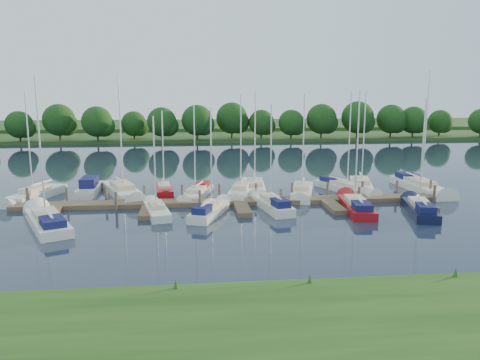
{
  "coord_description": "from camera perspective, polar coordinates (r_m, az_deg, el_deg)",
  "views": [
    {
      "loc": [
        -4.2,
        -33.4,
        10.03
      ],
      "look_at": [
        0.08,
        8.0,
        2.2
      ],
      "focal_mm": 35.0,
      "sensor_mm": 36.0,
      "label": 1
    }
  ],
  "objects": [
    {
      "name": "sailboat_n_6",
      "position": [
        48.33,
        1.79,
        -1.0
      ],
      "size": [
        2.65,
        8.5,
        10.71
      ],
      "rotation": [
        0.0,
        0.0,
        3.05
      ],
      "color": "silver",
      "rests_on": "ground"
    },
    {
      "name": "sailboat_n_7",
      "position": [
        46.74,
        7.6,
        -1.49
      ],
      "size": [
        3.79,
        8.14,
        10.32
      ],
      "rotation": [
        0.0,
        0.0,
        2.85
      ],
      "color": "silver",
      "rests_on": "ground"
    },
    {
      "name": "sailboat_n_5",
      "position": [
        46.24,
        0.14,
        -1.52
      ],
      "size": [
        3.44,
        8.06,
        10.3
      ],
      "rotation": [
        0.0,
        0.0,
        2.9
      ],
      "color": "silver",
      "rests_on": "ground"
    },
    {
      "name": "sailboat_n_8",
      "position": [
        49.18,
        12.63,
        -1.0
      ],
      "size": [
        4.51,
        8.2,
        10.51
      ],
      "rotation": [
        0.0,
        0.0,
        3.53
      ],
      "color": "silver",
      "rests_on": "ground"
    },
    {
      "name": "distant_hill",
      "position": [
        133.79,
        -4.11,
        6.63
      ],
      "size": [
        220.0,
        40.0,
        1.4
      ],
      "primitive_type": "cube",
      "color": "#375525",
      "rests_on": "ground"
    },
    {
      "name": "sailboat_n_3",
      "position": [
        47.81,
        -9.24,
        -1.27
      ],
      "size": [
        2.18,
        6.75,
        8.59
      ],
      "rotation": [
        0.0,
        0.0,
        3.25
      ],
      "color": "maroon",
      "rests_on": "ground"
    },
    {
      "name": "motorboat",
      "position": [
        49.41,
        -17.92,
        -1.12
      ],
      "size": [
        2.0,
        6.39,
        2.02
      ],
      "rotation": [
        0.0,
        0.0,
        3.17
      ],
      "color": "silver",
      "rests_on": "ground"
    },
    {
      "name": "treeline",
      "position": [
        96.35,
        -1.84,
        7.1
      ],
      "size": [
        147.64,
        9.55,
        8.15
      ],
      "color": "#38281C",
      "rests_on": "ground"
    },
    {
      "name": "sailboat_s_1",
      "position": [
        39.71,
        -10.13,
        -3.74
      ],
      "size": [
        2.69,
        6.63,
        8.49
      ],
      "rotation": [
        0.0,
        0.0,
        0.21
      ],
      "color": "silver",
      "rests_on": "ground"
    },
    {
      "name": "sailboat_s_3",
      "position": [
        40.76,
        3.93,
        -3.12
      ],
      "size": [
        2.86,
        7.36,
        9.51
      ],
      "rotation": [
        0.0,
        0.0,
        0.19
      ],
      "color": "silver",
      "rests_on": "ground"
    },
    {
      "name": "sailboat_s_0",
      "position": [
        38.67,
        -22.48,
        -4.72
      ],
      "size": [
        5.51,
        9.16,
        11.84
      ],
      "rotation": [
        0.0,
        0.0,
        0.44
      ],
      "color": "silver",
      "rests_on": "ground"
    },
    {
      "name": "sailboat_n_9",
      "position": [
        50.55,
        14.56,
        -0.81
      ],
      "size": [
        3.82,
        8.32,
        10.67
      ],
      "rotation": [
        0.0,
        0.0,
        2.86
      ],
      "color": "silver",
      "rests_on": "ground"
    },
    {
      "name": "mooring_pilings",
      "position": [
        43.08,
        -0.16,
        -1.99
      ],
      "size": [
        38.24,
        2.84,
        2.0
      ],
      "color": "#473D33",
      "rests_on": "ground"
    },
    {
      "name": "dock",
      "position": [
        42.08,
        -0.01,
        -2.85
      ],
      "size": [
        40.0,
        6.0,
        0.4
      ],
      "color": "#4A3D2A",
      "rests_on": "ground"
    },
    {
      "name": "sailboat_n_10",
      "position": [
        52.14,
        21.02,
        -0.78
      ],
      "size": [
        2.55,
        9.94,
        12.57
      ],
      "rotation": [
        0.0,
        0.0,
        3.16
      ],
      "color": "silver",
      "rests_on": "ground"
    },
    {
      "name": "sailboat_s_4",
      "position": [
        41.6,
        13.92,
        -3.16
      ],
      "size": [
        2.9,
        8.41,
        10.59
      ],
      "rotation": [
        0.0,
        0.0,
        -0.13
      ],
      "color": "maroon",
      "rests_on": "ground"
    },
    {
      "name": "near_bank",
      "position": [
        20.39,
        7.08,
        -18.09
      ],
      "size": [
        90.0,
        10.0,
        0.5
      ],
      "primitive_type": "cube",
      "color": "#1E4212",
      "rests_on": "ground"
    },
    {
      "name": "sailboat_n_0",
      "position": [
        48.69,
        -23.69,
        -1.8
      ],
      "size": [
        4.09,
        8.15,
        10.55
      ],
      "rotation": [
        0.0,
        0.0,
        2.81
      ],
      "color": "silver",
      "rests_on": "ground"
    },
    {
      "name": "far_shore",
      "position": [
        108.91,
        -3.68,
        5.51
      ],
      "size": [
        180.0,
        30.0,
        0.6
      ],
      "primitive_type": "cube",
      "color": "#1F4319",
      "rests_on": "ground"
    },
    {
      "name": "ground",
      "position": [
        35.12,
        1.22,
        -5.94
      ],
      "size": [
        260.0,
        260.0,
        0.0
      ],
      "primitive_type": "plane",
      "color": "#171F2F",
      "rests_on": "ground"
    },
    {
      "name": "sailboat_n_2",
      "position": [
        47.58,
        -14.1,
        -1.49
      ],
      "size": [
        5.08,
        9.33,
        12.05
      ],
      "rotation": [
        0.0,
        0.0,
        3.53
      ],
      "color": "silver",
      "rests_on": "ground"
    },
    {
      "name": "sailboat_s_2",
      "position": [
        38.81,
        -3.66,
        -3.84
      ],
      "size": [
        3.74,
        7.0,
        9.17
      ],
      "rotation": [
        0.0,
        0.0,
        -0.37
      ],
      "color": "silver",
      "rests_on": "ground"
    },
    {
      "name": "sailboat_s_5",
      "position": [
        42.11,
        21.04,
        -3.39
      ],
      "size": [
        3.49,
        7.85,
        10.05
      ],
      "rotation": [
        0.0,
        0.0,
        -0.26
      ],
      "color": "black",
      "rests_on": "ground"
    },
    {
      "name": "sailboat_n_4",
      "position": [
        45.66,
        -5.32,
        -1.68
      ],
      "size": [
        3.44,
        7.2,
        9.17
      ],
      "rotation": [
        0.0,
        0.0,
        2.84
      ],
      "color": "silver",
      "rests_on": "ground"
    }
  ]
}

